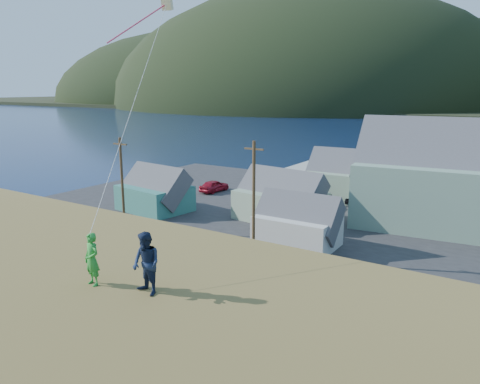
% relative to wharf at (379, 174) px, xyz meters
% --- Properties ---
extents(ground, '(900.00, 900.00, 0.00)m').
position_rel_wharf_xyz_m(ground, '(6.00, -40.00, -0.45)').
color(ground, '#0A1638').
rests_on(ground, ground).
extents(grass_strip, '(110.00, 8.00, 0.10)m').
position_rel_wharf_xyz_m(grass_strip, '(6.00, -42.00, -0.40)').
color(grass_strip, '#4C3D19').
rests_on(grass_strip, ground).
extents(waterfront_lot, '(72.00, 36.00, 0.12)m').
position_rel_wharf_xyz_m(waterfront_lot, '(6.00, -23.00, -0.39)').
color(waterfront_lot, '#28282B').
rests_on(waterfront_lot, ground).
extents(wharf, '(26.00, 14.00, 0.90)m').
position_rel_wharf_xyz_m(wharf, '(0.00, 0.00, 0.00)').
color(wharf, gray).
rests_on(wharf, ground).
extents(shed_teal, '(8.18, 6.21, 5.92)m').
position_rel_wharf_xyz_m(shed_teal, '(-14.55, -31.69, 1.78)').
color(shed_teal, '#307069').
rests_on(shed_teal, waterfront_lot).
extents(shed_palegreen_near, '(9.22, 6.45, 6.21)m').
position_rel_wharf_xyz_m(shed_palegreen_near, '(-1.58, -27.95, 1.90)').
color(shed_palegreen_near, gray).
rests_on(shed_palegreen_near, waterfront_lot).
extents(shed_white, '(6.88, 4.61, 5.42)m').
position_rel_wharf_xyz_m(shed_white, '(3.13, -33.85, 1.65)').
color(shed_white, beige).
rests_on(shed_white, waterfront_lot).
extents(shed_palegreen_far, '(11.02, 6.69, 7.20)m').
position_rel_wharf_xyz_m(shed_palegreen_far, '(1.65, -15.78, 2.30)').
color(shed_palegreen_far, gray).
rests_on(shed_palegreen_far, waterfront_lot).
extents(utility_poles, '(33.89, 0.24, 9.04)m').
position_rel_wharf_xyz_m(utility_poles, '(4.03, -38.50, 4.08)').
color(utility_poles, '#47331E').
rests_on(utility_poles, waterfront_lot).
extents(parked_cars, '(26.95, 12.28, 1.58)m').
position_rel_wharf_xyz_m(parked_cars, '(-2.24, -19.20, 0.42)').
color(parked_cars, maroon).
rests_on(parked_cars, waterfront_lot).
extents(kite_flyer_green, '(0.63, 0.46, 1.59)m').
position_rel_wharf_xyz_m(kite_flyer_green, '(8.31, -58.72, 7.55)').
color(kite_flyer_green, '#268D30').
rests_on(kite_flyer_green, hillside).
extents(kite_flyer_navy, '(1.01, 0.86, 1.82)m').
position_rel_wharf_xyz_m(kite_flyer_navy, '(10.11, -58.32, 7.66)').
color(kite_flyer_navy, '#17233F').
rests_on(kite_flyer_navy, hillside).
extents(kite_rig, '(2.56, 4.35, 11.87)m').
position_rel_wharf_xyz_m(kite_rig, '(4.45, -50.95, 15.80)').
color(kite_rig, '#F7F0BC').
rests_on(kite_rig, ground).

